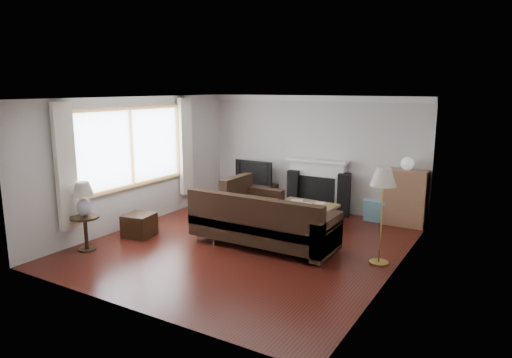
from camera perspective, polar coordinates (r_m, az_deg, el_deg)
The scene contains 17 objects.
room at distance 7.68m, azimuth -1.15°, elevation 0.72°, with size 5.10×5.60×2.54m.
window at distance 9.01m, azimuth -15.23°, elevation 3.84°, with size 0.12×2.74×1.54m, color olive.
curtain_near at distance 8.02m, azimuth -22.71°, elevation 1.38°, with size 0.10×0.35×2.10m, color white.
curtain_far at distance 10.10m, azimuth -8.80°, elevation 4.03°, with size 0.10×0.35×2.10m, color white.
fireplace at distance 10.04m, azimuth 7.58°, elevation -0.75°, with size 1.40×0.26×1.15m, color white.
tv_stand at distance 10.64m, azimuth 0.01°, elevation -1.81°, with size 0.96×0.43×0.48m, color black.
television at distance 10.53m, azimuth 0.01°, elevation 0.91°, with size 0.95×0.12×0.55m, color black.
speaker_left at distance 10.20m, azimuth 4.78°, elevation -1.30°, with size 0.24×0.29×0.87m, color black.
speaker_right at distance 9.75m, azimuth 10.92°, elevation -1.97°, with size 0.25×0.30×0.91m, color black.
bookshelf at distance 9.38m, azimuth 18.14°, elevation -2.24°, with size 0.80×0.38×1.11m, color #8D5E41.
globe_lamp at distance 9.25m, azimuth 18.39°, elevation 1.83°, with size 0.25×0.25×0.25m, color white.
sectional_sofa at distance 7.78m, azimuth 0.92°, elevation -5.29°, with size 2.71×1.98×0.88m, color black.
coffee_table at distance 9.05m, azimuth 6.40°, elevation -4.38°, with size 1.14×0.62×0.45m, color olive.
footstool at distance 8.61m, azimuth -14.38°, elevation -5.60°, with size 0.49×0.49×0.41m, color black.
floor_lamp at distance 7.18m, azimuth 15.40°, elevation -4.53°, with size 0.39×0.39×1.51m, color gold.
side_table at distance 8.14m, azimuth -20.48°, elevation -6.36°, with size 0.47×0.47×0.58m, color black.
table_lamp at distance 7.99m, azimuth -20.77°, elevation -2.42°, with size 0.35×0.35×0.57m, color silver.
Camera 1 is at (3.99, -6.40, 2.67)m, focal length 32.00 mm.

